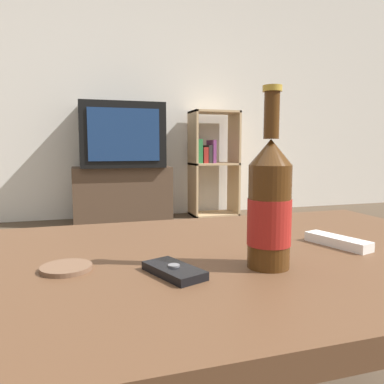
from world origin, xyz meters
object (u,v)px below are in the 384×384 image
object	(u,v)px
remote_control	(337,241)
cell_phone	(174,270)
bookshelf	(211,161)
television	(121,136)
beer_bottle	(269,206)
tv_stand	(122,194)

from	to	relation	value
remote_control	cell_phone	bearing A→B (deg)	174.94
bookshelf	remote_control	size ratio (longest dim) A/B	6.94
bookshelf	cell_phone	xyz separation A→B (m)	(-1.12, -2.91, -0.07)
television	beer_bottle	world-z (taller)	television
bookshelf	cell_phone	world-z (taller)	bookshelf
beer_bottle	cell_phone	distance (m)	0.20
tv_stand	television	distance (m)	0.53
tv_stand	cell_phone	size ratio (longest dim) A/B	6.82
television	bookshelf	size ratio (longest dim) A/B	0.70
bookshelf	remote_control	world-z (taller)	bookshelf
bookshelf	cell_phone	bearing A→B (deg)	-111.02
television	bookshelf	bearing A→B (deg)	4.41
tv_stand	cell_phone	distance (m)	2.86
tv_stand	bookshelf	distance (m)	0.94
beer_bottle	remote_control	world-z (taller)	beer_bottle
television	bookshelf	xyz separation A→B (m)	(0.89, 0.07, -0.24)
television	cell_phone	distance (m)	2.87
bookshelf	beer_bottle	size ratio (longest dim) A/B	3.31
beer_bottle	remote_control	bearing A→B (deg)	21.62
television	cell_phone	xyz separation A→B (m)	(-0.23, -2.84, -0.31)
television	cell_phone	size ratio (longest dim) A/B	5.71
tv_stand	television	size ratio (longest dim) A/B	1.19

